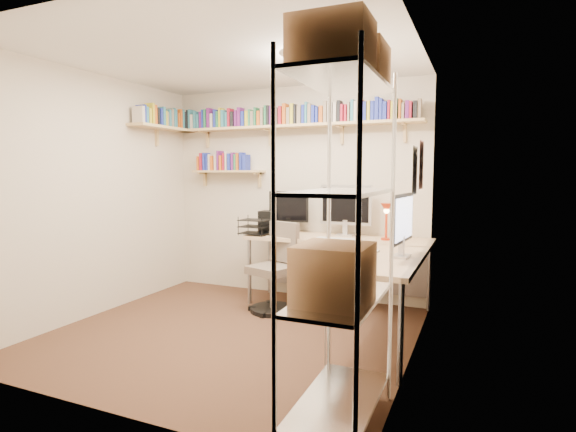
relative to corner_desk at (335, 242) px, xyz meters
name	(u,v)px	position (x,y,z in m)	size (l,w,h in m)	color
ground	(232,333)	(-0.70, -0.93, -0.77)	(3.20, 3.20, 0.00)	#48321F
room_shell	(230,165)	(-0.69, -0.92, 0.78)	(3.24, 3.04, 2.52)	beige
wall_shelves	(255,126)	(-1.11, 0.37, 1.26)	(3.12, 1.09, 0.80)	#DCC37C
corner_desk	(335,242)	(0.00, 0.00, 0.00)	(2.08, 1.98, 1.35)	beige
office_chair	(276,274)	(-0.62, -0.12, -0.37)	(0.53, 0.54, 0.95)	black
wire_rack	(339,177)	(0.66, -2.07, 0.69)	(0.45, 0.91, 2.25)	silver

